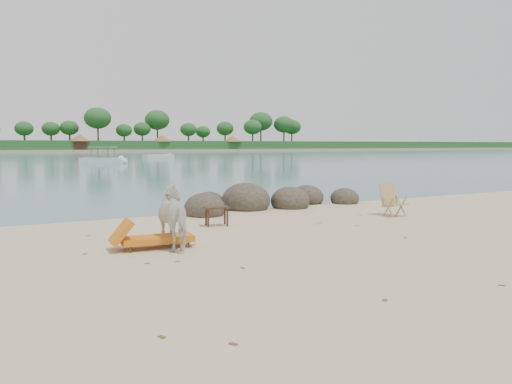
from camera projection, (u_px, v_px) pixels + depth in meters
water at (19, 156)px, 88.15m from camera, size 400.00×400.00×0.00m
far_shore at (2, 151)px, 157.94m from camera, size 420.00×90.00×1.40m
far_scenery at (7, 140)px, 128.61m from camera, size 420.00×18.00×9.50m
boulders at (264, 202)px, 15.99m from camera, size 6.46×2.97×1.12m
cow at (178, 218)px, 9.77m from camera, size 0.68×1.45×1.22m
side_table at (217, 218)px, 12.37m from camera, size 0.66×0.50×0.48m
lounge_chair at (157, 236)px, 9.75m from camera, size 1.77×0.75×0.52m
deck_chair at (395, 201)px, 14.03m from camera, size 0.62×0.67×0.92m
boat_mid at (103, 150)px, 55.66m from camera, size 5.16×5.44×2.98m
boat_far at (158, 156)px, 75.86m from camera, size 5.95×3.56×0.69m
dead_leaves at (290, 251)px, 9.55m from camera, size 8.80×7.10×0.00m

